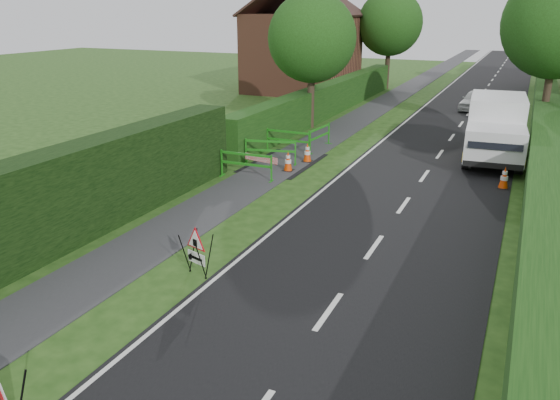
% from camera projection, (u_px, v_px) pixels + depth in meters
% --- Properties ---
extents(ground, '(120.00, 120.00, 0.00)m').
position_uv_depth(ground, '(198.00, 309.00, 11.29)').
color(ground, '#1F4212').
rests_on(ground, ground).
extents(road_surface, '(6.00, 90.00, 0.02)m').
position_uv_depth(road_surface, '(484.00, 92.00, 40.35)').
color(road_surface, black).
rests_on(road_surface, ground).
extents(footpath, '(2.00, 90.00, 0.02)m').
position_uv_depth(footpath, '(409.00, 88.00, 42.50)').
color(footpath, '#2D2D30').
rests_on(footpath, ground).
extents(hedge_west_near, '(1.10, 18.00, 2.50)m').
position_uv_depth(hedge_west_near, '(23.00, 264.00, 13.25)').
color(hedge_west_near, black).
rests_on(hedge_west_near, ground).
extents(hedge_west_far, '(1.00, 24.00, 1.80)m').
position_uv_depth(hedge_west_far, '(329.00, 114.00, 32.13)').
color(hedge_west_far, '#14380F').
rests_on(hedge_west_far, ground).
extents(hedge_east, '(1.20, 50.00, 1.50)m').
position_uv_depth(hedge_east, '(543.00, 159.00, 22.48)').
color(hedge_east, '#14380F').
rests_on(hedge_east, ground).
extents(house_west, '(7.50, 7.40, 7.88)m').
position_uv_depth(house_west, '(302.00, 51.00, 39.99)').
color(house_west, brown).
rests_on(house_west, ground).
extents(tree_nw, '(4.40, 4.40, 6.70)m').
position_uv_depth(tree_nw, '(312.00, 38.00, 27.05)').
color(tree_nw, '#2D2116').
rests_on(tree_nw, ground).
extents(tree_ne, '(5.20, 5.20, 7.79)m').
position_uv_depth(tree_ne, '(558.00, 24.00, 25.95)').
color(tree_ne, '#2D2116').
rests_on(tree_ne, ground).
extents(tree_fw, '(4.80, 4.80, 7.24)m').
position_uv_depth(tree_fw, '(390.00, 23.00, 40.67)').
color(tree_fw, '#2D2116').
rests_on(tree_fw, ground).
extents(tree_fe, '(4.20, 4.20, 6.33)m').
position_uv_depth(tree_fe, '(551.00, 32.00, 40.00)').
color(tree_fe, '#2D2116').
rests_on(tree_fe, ground).
extents(triangle_sign, '(0.87, 0.87, 1.03)m').
position_uv_depth(triangle_sign, '(195.00, 248.00, 12.46)').
color(triangle_sign, black).
rests_on(triangle_sign, ground).
extents(works_van, '(2.52, 5.61, 2.49)m').
position_uv_depth(works_van, '(496.00, 128.00, 22.03)').
color(works_van, silver).
rests_on(works_van, ground).
extents(traffic_cone_0, '(0.38, 0.38, 0.79)m').
position_uv_depth(traffic_cone_0, '(504.00, 178.00, 18.70)').
color(traffic_cone_0, black).
rests_on(traffic_cone_0, ground).
extents(traffic_cone_1, '(0.38, 0.38, 0.79)m').
position_uv_depth(traffic_cone_1, '(510.00, 157.00, 21.28)').
color(traffic_cone_1, black).
rests_on(traffic_cone_1, ground).
extents(traffic_cone_2, '(0.38, 0.38, 0.79)m').
position_uv_depth(traffic_cone_2, '(505.00, 147.00, 22.77)').
color(traffic_cone_2, black).
rests_on(traffic_cone_2, ground).
extents(traffic_cone_3, '(0.38, 0.38, 0.79)m').
position_uv_depth(traffic_cone_3, '(288.00, 161.00, 20.73)').
color(traffic_cone_3, black).
rests_on(traffic_cone_3, ground).
extents(traffic_cone_4, '(0.38, 0.38, 0.79)m').
position_uv_depth(traffic_cone_4, '(307.00, 152.00, 21.97)').
color(traffic_cone_4, black).
rests_on(traffic_cone_4, ground).
extents(ped_barrier_0, '(2.07, 0.40, 1.00)m').
position_uv_depth(ped_barrier_0, '(246.00, 162.00, 19.70)').
color(ped_barrier_0, '#1C7E17').
rests_on(ped_barrier_0, ground).
extents(ped_barrier_1, '(2.08, 0.83, 1.00)m').
position_uv_depth(ped_barrier_1, '(270.00, 149.00, 21.58)').
color(ped_barrier_1, '#1C7E17').
rests_on(ped_barrier_1, ground).
extents(ped_barrier_2, '(2.06, 0.36, 1.00)m').
position_uv_depth(ped_barrier_2, '(288.00, 139.00, 23.26)').
color(ped_barrier_2, '#1C7E17').
rests_on(ped_barrier_2, ground).
extents(ped_barrier_3, '(0.53, 2.08, 1.00)m').
position_uv_depth(ped_barrier_3, '(319.00, 135.00, 23.95)').
color(ped_barrier_3, '#1C7E17').
rests_on(ped_barrier_3, ground).
extents(redwhite_plank, '(1.49, 0.29, 0.25)m').
position_uv_depth(redwhite_plank, '(261.00, 170.00, 21.00)').
color(redwhite_plank, red).
rests_on(redwhite_plank, ground).
extents(hatchback_car, '(1.81, 3.62, 1.18)m').
position_uv_depth(hatchback_car, '(475.00, 100.00, 33.21)').
color(hatchback_car, silver).
rests_on(hatchback_car, ground).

